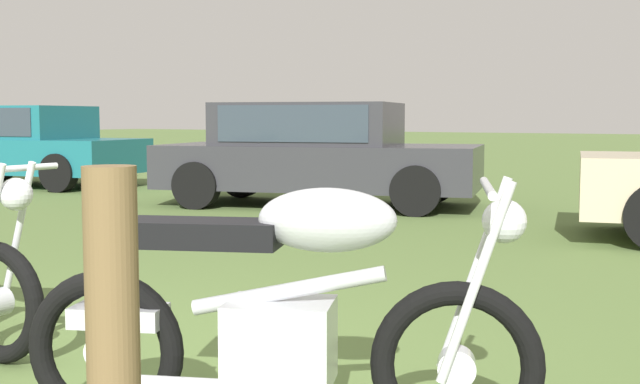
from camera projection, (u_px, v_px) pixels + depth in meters
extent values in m
cylinder|color=silver|center=(18.00, 234.00, 4.07)|extent=(0.27, 0.06, 0.74)
cylinder|color=silver|center=(6.00, 169.00, 3.94)|extent=(0.09, 0.64, 0.03)
sphere|color=silver|center=(16.00, 194.00, 3.92)|extent=(0.17, 0.17, 0.16)
torus|color=black|center=(457.00, 366.00, 2.98)|extent=(0.62, 0.34, 0.64)
torus|color=black|center=(106.00, 350.00, 3.19)|extent=(0.62, 0.34, 0.64)
cylinder|color=silver|center=(457.00, 366.00, 2.98)|extent=(0.17, 0.15, 0.14)
cylinder|color=silver|center=(106.00, 350.00, 3.19)|extent=(0.17, 0.15, 0.14)
cylinder|color=silver|center=(474.00, 274.00, 3.03)|extent=(0.26, 0.14, 0.73)
cylinder|color=silver|center=(476.00, 283.00, 2.85)|extent=(0.26, 0.14, 0.73)
cube|color=silver|center=(280.00, 343.00, 3.07)|extent=(0.49, 0.44, 0.32)
cylinder|color=#B7BABF|center=(288.00, 291.00, 3.05)|extent=(0.71, 0.36, 0.21)
ellipsoid|color=#B7BABF|center=(327.00, 220.00, 3.00)|extent=(0.58, 0.45, 0.24)
cube|color=black|center=(202.00, 233.00, 3.08)|extent=(0.65, 0.46, 0.10)
cube|color=#B7BABF|center=(119.00, 316.00, 3.16)|extent=(0.40, 0.31, 0.08)
cylinder|color=silver|center=(488.00, 188.00, 2.90)|extent=(0.29, 0.60, 0.03)
sphere|color=silver|center=(504.00, 221.00, 2.90)|extent=(0.21, 0.21, 0.16)
cube|color=#19606B|center=(27.00, 155.00, 14.59)|extent=(4.44, 2.69, 0.60)
cube|color=#19606B|center=(19.00, 123.00, 14.59)|extent=(2.58, 2.11, 0.60)
cube|color=#2D3842|center=(19.00, 122.00, 14.59)|extent=(2.25, 2.07, 0.48)
cylinder|color=black|center=(119.00, 167.00, 14.95)|extent=(0.67, 0.35, 0.64)
cylinder|color=black|center=(59.00, 173.00, 13.34)|extent=(0.67, 0.35, 0.64)
cylinder|color=black|center=(0.00, 164.00, 15.89)|extent=(0.67, 0.35, 0.64)
cube|color=#2D2D33|center=(320.00, 166.00, 11.29)|extent=(4.71, 3.00, 0.60)
cube|color=#2D2D33|center=(309.00, 125.00, 11.28)|extent=(2.77, 2.25, 0.60)
cube|color=#2D3842|center=(309.00, 123.00, 11.28)|extent=(2.44, 2.18, 0.48)
cylinder|color=black|center=(434.00, 181.00, 11.72)|extent=(0.68, 0.40, 0.64)
cylinder|color=black|center=(416.00, 191.00, 10.10)|extent=(0.68, 0.40, 0.64)
cylinder|color=black|center=(242.00, 176.00, 12.52)|extent=(0.68, 0.40, 0.64)
cylinder|color=black|center=(196.00, 185.00, 10.91)|extent=(0.68, 0.40, 0.64)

